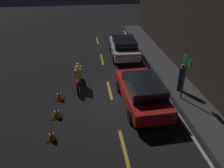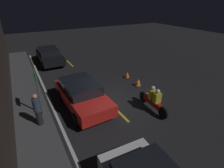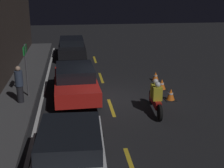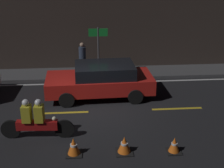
{
  "view_description": "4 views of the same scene",
  "coord_description": "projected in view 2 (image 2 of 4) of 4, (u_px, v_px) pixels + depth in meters",
  "views": [
    {
      "loc": [
        9.7,
        -1.35,
        6.6
      ],
      "look_at": [
        0.15,
        -0.02,
        1.06
      ],
      "focal_mm": 35.0,
      "sensor_mm": 36.0,
      "label": 1
    },
    {
      "loc": [
        -7.66,
        4.1,
        5.52
      ],
      "look_at": [
        0.59,
        -0.47,
        0.89
      ],
      "focal_mm": 28.0,
      "sensor_mm": 36.0,
      "label": 2
    },
    {
      "loc": [
        -13.3,
        1.59,
        5.04
      ],
      "look_at": [
        -0.56,
        -0.09,
        0.92
      ],
      "focal_mm": 50.0,
      "sensor_mm": 36.0,
      "label": 3
    },
    {
      "loc": [
        0.06,
        -10.84,
        5.49
      ],
      "look_at": [
        0.89,
        -0.39,
        1.29
      ],
      "focal_mm": 50.0,
      "sensor_mm": 36.0,
      "label": 4
    }
  ],
  "objects": [
    {
      "name": "shop_sign",
      "position": [
        37.0,
        85.0,
        8.28
      ],
      "size": [
        0.9,
        0.08,
        2.4
      ],
      "color": "#4C4C51",
      "rests_on": "raised_curb"
    },
    {
      "name": "raised_curb",
      "position": [
        35.0,
        124.0,
        8.4
      ],
      "size": [
        28.0,
        1.68,
        0.15
      ],
      "color": "#424244",
      "rests_on": "ground"
    },
    {
      "name": "motorcycle",
      "position": [
        154.0,
        100.0,
        9.34
      ],
      "size": [
        2.39,
        0.4,
        1.39
      ],
      "rotation": [
        0.0,
        0.0,
        -0.06
      ],
      "color": "black",
      "rests_on": "ground"
    },
    {
      "name": "traffic_cone_near",
      "position": [
        152.0,
        91.0,
        10.96
      ],
      "size": [
        0.49,
        0.49,
        0.56
      ],
      "color": "black",
      "rests_on": "ground"
    },
    {
      "name": "ground_plane",
      "position": [
        110.0,
        103.0,
        10.23
      ],
      "size": [
        56.0,
        56.0,
        0.0
      ],
      "primitive_type": "plane",
      "color": "black"
    },
    {
      "name": "traffic_cone_mid",
      "position": [
        138.0,
        82.0,
        12.18
      ],
      "size": [
        0.52,
        0.52,
        0.54
      ],
      "color": "black",
      "rests_on": "ground"
    },
    {
      "name": "lane_dash_e",
      "position": [
        70.0,
        63.0,
        16.51
      ],
      "size": [
        2.0,
        0.14,
        0.01
      ],
      "color": "gold",
      "rests_on": "ground"
    },
    {
      "name": "lane_dash_c",
      "position": [
        119.0,
        112.0,
        9.44
      ],
      "size": [
        2.0,
        0.14,
        0.01
      ],
      "color": "gold",
      "rests_on": "ground"
    },
    {
      "name": "traffic_cone_far",
      "position": [
        127.0,
        75.0,
        13.42
      ],
      "size": [
        0.44,
        0.44,
        0.5
      ],
      "color": "black",
      "rests_on": "ground"
    },
    {
      "name": "van_black",
      "position": [
        49.0,
        55.0,
        16.34
      ],
      "size": [
        4.52,
        1.98,
        1.36
      ],
      "rotation": [
        0.0,
        0.0,
        3.14
      ],
      "color": "black",
      "rests_on": "ground"
    },
    {
      "name": "lane_solid_kerb",
      "position": [
        58.0,
        119.0,
        8.91
      ],
      "size": [
        25.2,
        0.14,
        0.01
      ],
      "color": "silver",
      "rests_on": "ground"
    },
    {
      "name": "lane_dash_d",
      "position": [
        88.0,
        81.0,
        12.98
      ],
      "size": [
        2.0,
        0.14,
        0.01
      ],
      "color": "gold",
      "rests_on": "ground"
    },
    {
      "name": "taxi_red",
      "position": [
        82.0,
        94.0,
        9.7
      ],
      "size": [
        4.53,
        2.14,
        1.44
      ],
      "rotation": [
        0.0,
        0.0,
        3.18
      ],
      "color": "red",
      "rests_on": "ground"
    },
    {
      "name": "pedestrian",
      "position": [
        38.0,
        110.0,
        7.94
      ],
      "size": [
        0.34,
        0.34,
        1.62
      ],
      "color": "black",
      "rests_on": "raised_curb"
    }
  ]
}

